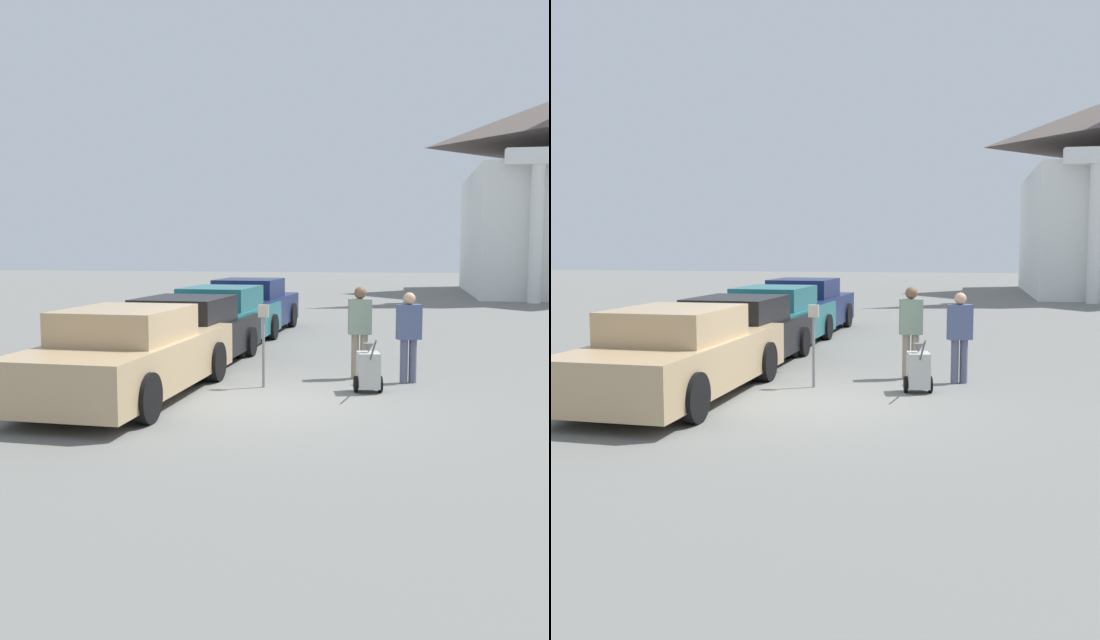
% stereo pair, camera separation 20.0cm
% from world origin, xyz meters
% --- Properties ---
extents(ground_plane, '(120.00, 120.00, 0.00)m').
position_xyz_m(ground_plane, '(0.00, 0.00, 0.00)').
color(ground_plane, slate).
extents(parked_car_tan, '(2.23, 5.32, 1.49)m').
position_xyz_m(parked_car_tan, '(-2.36, -0.03, 0.70)').
color(parked_car_tan, tan).
rests_on(parked_car_tan, ground_plane).
extents(parked_car_black, '(2.16, 5.10, 1.45)m').
position_xyz_m(parked_car_black, '(-2.36, 3.11, 0.67)').
color(parked_car_black, black).
rests_on(parked_car_black, ground_plane).
extents(parked_car_teal, '(2.11, 5.26, 1.50)m').
position_xyz_m(parked_car_teal, '(-2.36, 6.04, 0.70)').
color(parked_car_teal, '#23666B').
rests_on(parked_car_teal, ground_plane).
extents(parked_car_navy, '(2.20, 4.91, 1.55)m').
position_xyz_m(parked_car_navy, '(-2.36, 9.24, 0.73)').
color(parked_car_navy, '#19234C').
rests_on(parked_car_navy, ground_plane).
extents(parking_meter, '(0.18, 0.09, 1.46)m').
position_xyz_m(parking_meter, '(-0.38, 1.20, 1.01)').
color(parking_meter, slate).
rests_on(parking_meter, ground_plane).
extents(person_worker, '(0.46, 0.30, 1.73)m').
position_xyz_m(person_worker, '(1.22, 2.37, 0.98)').
color(person_worker, gray).
rests_on(person_worker, ground_plane).
extents(person_supervisor, '(0.47, 0.36, 1.65)m').
position_xyz_m(person_supervisor, '(2.12, 2.07, 0.93)').
color(person_supervisor, '#515670').
rests_on(person_supervisor, ground_plane).
extents(equipment_cart, '(0.52, 1.00, 1.00)m').
position_xyz_m(equipment_cart, '(1.45, 1.09, 0.39)').
color(equipment_cart, '#B2B2AD').
rests_on(equipment_cart, ground_plane).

